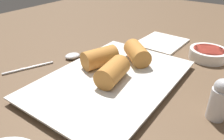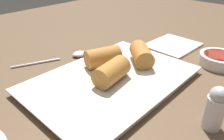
% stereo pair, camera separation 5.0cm
% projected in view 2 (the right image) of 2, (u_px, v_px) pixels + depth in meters
% --- Properties ---
extents(table_surface, '(1.80, 1.40, 0.02)m').
position_uv_depth(table_surface, '(114.00, 80.00, 0.48)').
color(table_surface, brown).
rests_on(table_surface, ground).
extents(serving_plate, '(0.33, 0.23, 0.01)m').
position_uv_depth(serving_plate, '(112.00, 80.00, 0.44)').
color(serving_plate, silver).
rests_on(serving_plate, table_surface).
extents(roll_front_left, '(0.08, 0.05, 0.04)m').
position_uv_depth(roll_front_left, '(113.00, 71.00, 0.42)').
color(roll_front_left, '#B77533').
rests_on(roll_front_left, serving_plate).
extents(roll_front_right, '(0.09, 0.06, 0.04)m').
position_uv_depth(roll_front_right, '(104.00, 57.00, 0.48)').
color(roll_front_right, '#B77533').
rests_on(roll_front_right, serving_plate).
extents(roll_back_left, '(0.08, 0.08, 0.04)m').
position_uv_depth(roll_back_left, '(141.00, 54.00, 0.49)').
color(roll_back_left, '#B77533').
rests_on(roll_back_left, serving_plate).
extents(dipping_bowl_near, '(0.09, 0.09, 0.03)m').
position_uv_depth(dipping_bowl_near, '(219.00, 59.00, 0.52)').
color(dipping_bowl_near, white).
rests_on(dipping_bowl_near, table_surface).
extents(spoon, '(0.18, 0.09, 0.01)m').
position_uv_depth(spoon, '(73.00, 55.00, 0.55)').
color(spoon, silver).
rests_on(spoon, table_surface).
extents(napkin, '(0.14, 0.12, 0.01)m').
position_uv_depth(napkin, '(173.00, 45.00, 0.62)').
color(napkin, silver).
rests_on(napkin, table_surface).
extents(salt_shaker, '(0.03, 0.03, 0.07)m').
position_uv_depth(salt_shaker, '(215.00, 108.00, 0.32)').
color(salt_shaker, silver).
rests_on(salt_shaker, table_surface).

